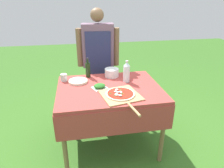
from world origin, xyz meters
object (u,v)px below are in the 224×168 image
at_px(water_bottle, 127,72).
at_px(mixing_tub, 112,73).
at_px(person_cook, 98,56).
at_px(herb_container, 100,86).
at_px(plate_stack, 78,81).
at_px(sauce_jar, 64,78).
at_px(pizza_on_peel, 121,95).
at_px(oil_bottle, 88,69).
at_px(prep_table, 109,95).

height_order(water_bottle, mixing_tub, water_bottle).
distance_m(person_cook, mixing_tub, 0.46).
xyz_separation_m(herb_container, mixing_tub, (0.20, 0.33, 0.03)).
height_order(plate_stack, sauce_jar, sauce_jar).
distance_m(pizza_on_peel, mixing_tub, 0.56).
bearing_deg(pizza_on_peel, oil_bottle, 105.07).
bearing_deg(sauce_jar, prep_table, -29.27).
bearing_deg(oil_bottle, pizza_on_peel, -63.73).
bearing_deg(mixing_tub, water_bottle, -54.24).
distance_m(oil_bottle, mixing_tub, 0.31).
relative_size(plate_stack, sauce_jar, 2.65).
relative_size(person_cook, oil_bottle, 6.38).
bearing_deg(pizza_on_peel, sauce_jar, 127.81).
bearing_deg(water_bottle, pizza_on_peel, -112.51).
distance_m(prep_table, oil_bottle, 0.47).
xyz_separation_m(oil_bottle, sauce_jar, (-0.30, -0.08, -0.06)).
bearing_deg(sauce_jar, person_cook, 44.81).
height_order(water_bottle, sauce_jar, water_bottle).
bearing_deg(sauce_jar, mixing_tub, 3.93).
distance_m(pizza_on_peel, herb_container, 0.30).
height_order(person_cook, sauce_jar, person_cook).
relative_size(water_bottle, sauce_jar, 3.03).
bearing_deg(water_bottle, mixing_tub, 125.76).
xyz_separation_m(water_bottle, mixing_tub, (-0.14, 0.20, -0.07)).
height_order(person_cook, mixing_tub, person_cook).
distance_m(herb_container, mixing_tub, 0.38).
height_order(pizza_on_peel, sauce_jar, sauce_jar).
height_order(prep_table, pizza_on_peel, pizza_on_peel).
relative_size(pizza_on_peel, oil_bottle, 2.56).
xyz_separation_m(pizza_on_peel, herb_container, (-0.19, 0.23, 0.01)).
height_order(oil_bottle, herb_container, oil_bottle).
bearing_deg(sauce_jar, oil_bottle, 14.75).
height_order(oil_bottle, sauce_jar, oil_bottle).
bearing_deg(water_bottle, prep_table, -150.86).
relative_size(prep_table, water_bottle, 4.48).
xyz_separation_m(person_cook, herb_container, (-0.08, -0.76, -0.13)).
height_order(prep_table, person_cook, person_cook).
distance_m(pizza_on_peel, water_bottle, 0.41).
bearing_deg(prep_table, pizza_on_peel, -70.18).
xyz_separation_m(oil_bottle, water_bottle, (0.44, -0.24, 0.02)).
relative_size(mixing_tub, sauce_jar, 2.05).
bearing_deg(herb_container, plate_stack, 138.21).
height_order(prep_table, herb_container, herb_container).
xyz_separation_m(person_cook, water_bottle, (0.27, -0.63, -0.03)).
bearing_deg(plate_stack, sauce_jar, 156.44).
xyz_separation_m(person_cook, mixing_tub, (0.12, -0.44, -0.10)).
relative_size(oil_bottle, mixing_tub, 1.41).
relative_size(prep_table, plate_stack, 5.12).
relative_size(prep_table, person_cook, 0.73).
bearing_deg(oil_bottle, mixing_tub, -7.21).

